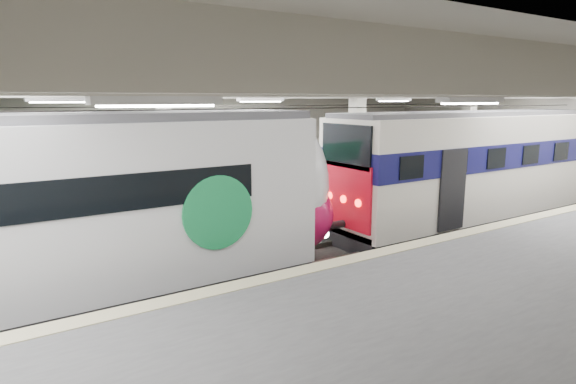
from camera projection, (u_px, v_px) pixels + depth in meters
station_hall at (331, 164)px, 12.89m from camera, size 36.00×24.00×5.75m
modern_emu at (100, 213)px, 11.53m from camera, size 14.54×3.00×4.66m
older_rer at (477, 166)px, 19.14m from camera, size 13.68×3.02×4.50m
far_train at (116, 179)px, 16.97m from camera, size 13.40×3.37×4.27m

